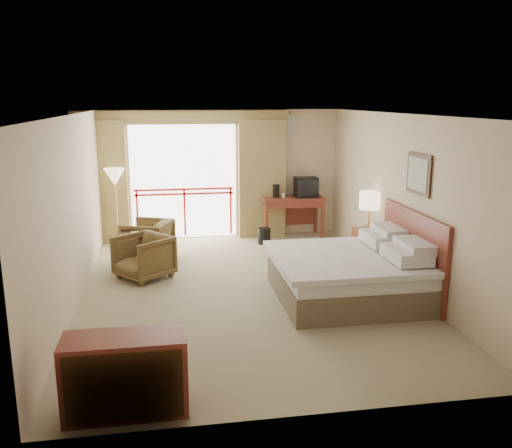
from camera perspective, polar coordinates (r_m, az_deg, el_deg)
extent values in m
plane|color=gray|center=(8.55, -1.10, -6.94)|extent=(7.00, 7.00, 0.00)
plane|color=white|center=(8.03, -1.19, 11.46)|extent=(7.00, 7.00, 0.00)
plane|color=beige|center=(11.61, -3.67, 5.27)|extent=(5.00, 0.00, 5.00)
plane|color=beige|center=(4.86, 4.91, -5.94)|extent=(5.00, 0.00, 5.00)
plane|color=beige|center=(8.21, -18.68, 1.31)|extent=(0.00, 7.00, 7.00)
plane|color=beige|center=(8.89, 15.02, 2.42)|extent=(0.00, 7.00, 7.00)
plane|color=white|center=(11.56, -7.61, 4.39)|extent=(2.40, 0.00, 2.40)
cube|color=#AF120F|center=(11.58, -7.57, 3.16)|extent=(2.09, 0.03, 0.04)
cube|color=#AF120F|center=(11.57, -7.59, 3.64)|extent=(2.09, 0.03, 0.04)
cube|color=#AF120F|center=(11.67, -12.37, 1.04)|extent=(0.04, 0.03, 1.00)
cube|color=#AF120F|center=(11.66, -7.51, 1.22)|extent=(0.04, 0.03, 1.00)
cube|color=#AF120F|center=(11.73, -2.67, 1.39)|extent=(0.04, 0.03, 1.00)
cube|color=olive|center=(11.49, -15.86, 4.21)|extent=(1.00, 0.26, 2.50)
cube|color=olive|center=(11.60, 0.60, 4.78)|extent=(1.00, 0.26, 2.50)
cube|color=olive|center=(11.34, -7.80, 11.07)|extent=(4.40, 0.22, 0.28)
cube|color=silver|center=(11.69, 2.72, 10.26)|extent=(0.50, 0.04, 0.50)
cube|color=brown|center=(8.26, 9.57, -6.38)|extent=(2.05, 2.00, 0.40)
cube|color=silver|center=(8.17, 9.65, -4.40)|extent=(2.01, 1.96, 0.22)
cube|color=silver|center=(8.11, 9.35, -3.55)|extent=(2.09, 2.06, 0.08)
cube|color=silver|center=(7.95, 15.57, -3.09)|extent=(0.50, 0.75, 0.18)
cube|color=silver|center=(8.74, 13.11, -1.49)|extent=(0.50, 0.75, 0.18)
cube|color=silver|center=(7.97, 16.47, -2.20)|extent=(0.40, 0.70, 0.14)
cube|color=silver|center=(8.76, 13.94, -0.69)|extent=(0.40, 0.70, 0.14)
cube|color=maroon|center=(8.50, 16.15, -2.98)|extent=(0.06, 2.10, 1.30)
cube|color=black|center=(8.27, 16.77, 5.04)|extent=(0.03, 0.72, 0.60)
cube|color=silver|center=(8.26, 16.65, 5.04)|extent=(0.01, 0.60, 0.48)
cube|color=maroon|center=(9.89, 11.76, -2.43)|extent=(0.47, 0.56, 0.65)
cylinder|color=tan|center=(9.85, 11.76, -0.27)|extent=(0.15, 0.15, 0.04)
cylinder|color=tan|center=(9.80, 11.81, 0.84)|extent=(0.03, 0.03, 0.39)
cylinder|color=#FFE5B2|center=(9.75, 11.89, 2.46)|extent=(0.37, 0.37, 0.30)
cube|color=black|center=(9.65, 11.90, -0.57)|extent=(0.21, 0.19, 0.08)
cube|color=maroon|center=(11.62, 3.83, 2.72)|extent=(1.33, 0.64, 0.06)
cube|color=maroon|center=(11.32, 1.12, 0.24)|extent=(0.07, 0.07, 0.82)
cube|color=maroon|center=(11.60, 7.03, 0.46)|extent=(0.07, 0.07, 0.82)
cube|color=maroon|center=(11.85, 0.63, 0.83)|extent=(0.07, 0.07, 0.82)
cube|color=maroon|center=(12.12, 6.30, 1.03)|extent=(0.07, 0.07, 0.82)
cube|color=maroon|center=(11.95, 3.50, 1.34)|extent=(1.22, 0.03, 0.61)
cube|color=maroon|center=(11.36, 4.15, 2.02)|extent=(1.22, 0.03, 0.13)
cube|color=black|center=(11.65, 5.28, 3.90)|extent=(0.47, 0.36, 0.42)
cube|color=black|center=(11.48, 5.51, 3.75)|extent=(0.42, 0.02, 0.34)
cylinder|color=black|center=(11.52, 2.14, 3.47)|extent=(0.16, 0.16, 0.28)
cylinder|color=white|center=(11.52, 2.92, 3.01)|extent=(0.07, 0.07, 0.10)
cylinder|color=black|center=(11.14, 0.87, -1.27)|extent=(0.33, 0.33, 0.33)
imported|color=#4E391B|center=(10.34, -11.24, -3.60)|extent=(1.05, 1.03, 0.74)
imported|color=#4E391B|center=(9.28, -11.64, -5.58)|extent=(1.11, 1.11, 0.73)
cylinder|color=black|center=(9.70, -12.91, -1.17)|extent=(0.56, 0.56, 0.04)
cylinder|color=black|center=(9.78, -12.83, -2.82)|extent=(0.07, 0.07, 0.56)
cylinder|color=black|center=(9.85, -12.74, -4.39)|extent=(0.40, 0.40, 0.03)
imported|color=white|center=(9.70, -12.92, -1.04)|extent=(0.22, 0.25, 0.02)
cylinder|color=tan|center=(11.16, -14.24, -2.44)|extent=(0.26, 0.26, 0.03)
cylinder|color=tan|center=(11.01, -14.44, 0.99)|extent=(0.03, 0.03, 1.39)
cone|color=#FFE5B2|center=(10.88, -14.66, 4.82)|extent=(0.41, 0.41, 0.33)
cube|color=maroon|center=(5.45, -13.54, -15.14)|extent=(1.16, 0.48, 0.77)
cube|color=black|center=(5.24, -13.72, -16.38)|extent=(1.06, 0.02, 0.67)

